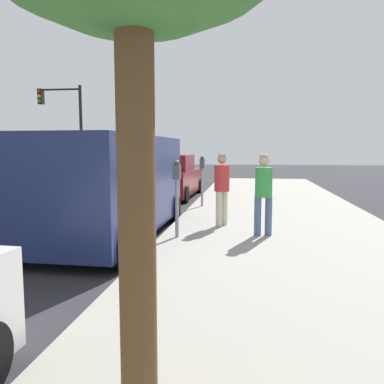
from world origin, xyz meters
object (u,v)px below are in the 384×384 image
at_px(pedestrian_in_green, 264,190).
at_px(parked_van, 110,184).
at_px(pedestrian_in_red, 222,185).
at_px(traffic_light_corner, 66,118).
at_px(parking_meter_far, 202,172).
at_px(parked_sedan_ahead, 171,178).
at_px(parking_meter_near, 177,185).

height_order(pedestrian_in_green, parked_van, parked_van).
xyz_separation_m(pedestrian_in_green, pedestrian_in_red, (-0.89, 0.94, 0.00)).
height_order(pedestrian_in_red, traffic_light_corner, traffic_light_corner).
bearing_deg(traffic_light_corner, parking_meter_far, -44.84).
height_order(parked_van, parked_sedan_ahead, parked_van).
bearing_deg(traffic_light_corner, parked_van, -60.77).
bearing_deg(parking_meter_far, parking_meter_near, -90.00).
relative_size(parking_meter_far, parked_sedan_ahead, 0.34).
bearing_deg(traffic_light_corner, pedestrian_in_red, -51.01).
distance_m(parking_meter_near, pedestrian_in_red, 1.53).
relative_size(parking_meter_near, pedestrian_in_red, 0.93).
xyz_separation_m(parked_van, traffic_light_corner, (-6.77, 12.11, 2.36)).
distance_m(parking_meter_near, parked_van, 1.55).
xyz_separation_m(parking_meter_near, parking_meter_far, (0.00, 4.27, 0.00)).
xyz_separation_m(pedestrian_in_green, parked_van, (-3.19, 0.04, 0.08)).
bearing_deg(parked_van, pedestrian_in_green, -0.73).
height_order(parking_meter_near, pedestrian_in_green, pedestrian_in_green).
bearing_deg(parking_meter_near, traffic_light_corner, 123.50).
xyz_separation_m(parking_meter_far, parked_sedan_ahead, (-1.61, 3.26, -0.43)).
xyz_separation_m(pedestrian_in_green, parked_sedan_ahead, (-3.30, 7.18, -0.33)).
height_order(pedestrian_in_red, parked_sedan_ahead, pedestrian_in_red).
bearing_deg(parking_meter_near, parking_meter_far, 90.00).
bearing_deg(traffic_light_corner, pedestrian_in_green, -50.64).
height_order(parking_meter_near, parking_meter_far, same).
xyz_separation_m(parking_meter_far, parked_van, (-1.50, -3.88, -0.03)).
bearing_deg(parked_sedan_ahead, parking_meter_far, -63.71).
bearing_deg(parking_meter_near, parked_sedan_ahead, 102.07).
bearing_deg(parked_sedan_ahead, pedestrian_in_red, -68.89).
relative_size(parking_meter_far, pedestrian_in_red, 0.93).
distance_m(parking_meter_far, pedestrian_in_green, 4.27).
bearing_deg(pedestrian_in_green, parking_meter_near, -168.10).
distance_m(pedestrian_in_green, pedestrian_in_red, 1.30).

